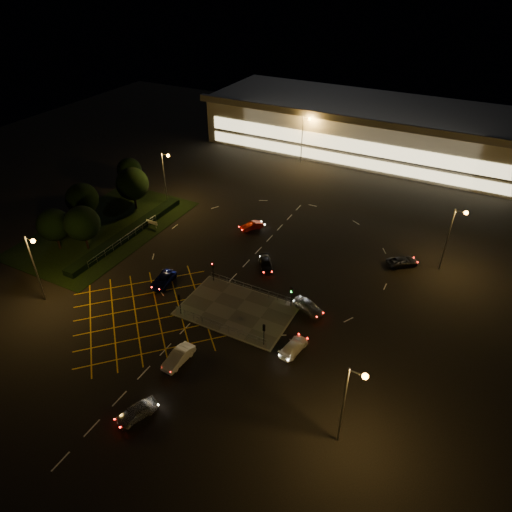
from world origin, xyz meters
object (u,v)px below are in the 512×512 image
at_px(signal_sw, 179,300).
at_px(car_far_dkgrey, 266,264).
at_px(signal_nw, 213,268).
at_px(signal_ne, 292,292).
at_px(car_right_silver, 308,306).
at_px(car_near_silver, 137,411).
at_px(car_left_blue, 163,280).
at_px(car_east_grey, 403,262).
at_px(car_queue_white, 178,357).
at_px(signal_se, 264,331).
at_px(car_approach_white, 294,347).
at_px(car_circ_red, 252,226).

xyz_separation_m(signal_sw, car_far_dkgrey, (5.11, 14.41, -1.74)).
bearing_deg(signal_nw, signal_ne, 0.00).
height_order(signal_nw, car_right_silver, signal_nw).
distance_m(signal_sw, signal_ne, 14.41).
bearing_deg(car_near_silver, car_right_silver, 91.02).
relative_size(car_near_silver, car_left_blue, 0.91).
bearing_deg(car_east_grey, car_queue_white, 109.73).
distance_m(signal_sw, car_left_blue, 7.56).
distance_m(signal_se, car_left_blue, 18.60).
bearing_deg(car_right_silver, signal_ne, 119.92).
xyz_separation_m(signal_nw, car_right_silver, (14.32, 0.28, -1.61)).
height_order(signal_sw, signal_ne, same).
bearing_deg(car_approach_white, signal_sw, 12.40).
relative_size(car_near_silver, car_right_silver, 0.97).
distance_m(signal_nw, car_left_blue, 7.30).
height_order(car_east_grey, car_approach_white, car_east_grey).
height_order(signal_sw, signal_se, same).
bearing_deg(car_left_blue, car_east_grey, 26.87).
distance_m(signal_sw, car_near_silver, 15.76).
distance_m(signal_sw, car_far_dkgrey, 15.38).
xyz_separation_m(car_right_silver, car_east_grey, (8.60, 16.05, -0.10)).
relative_size(signal_sw, signal_se, 1.00).
bearing_deg(car_left_blue, car_approach_white, -16.94).
bearing_deg(car_approach_white, car_left_blue, 0.34).
bearing_deg(signal_sw, signal_se, -180.00).
bearing_deg(car_approach_white, car_right_silver, -71.61).
bearing_deg(car_near_silver, signal_ne, 95.95).
bearing_deg(signal_nw, car_approach_white, -24.84).
bearing_deg(signal_nw, signal_sw, -90.00).
bearing_deg(car_near_silver, signal_sw, 131.79).
bearing_deg(signal_sw, signal_ne, -146.35).
height_order(signal_sw, car_left_blue, signal_sw).
bearing_deg(car_left_blue, car_circ_red, 70.16).
height_order(signal_nw, car_east_grey, signal_nw).
relative_size(car_queue_white, car_right_silver, 1.02).
bearing_deg(signal_ne, car_approach_white, -63.99).
bearing_deg(car_east_grey, signal_ne, 106.51).
height_order(signal_ne, car_circ_red, signal_ne).
distance_m(signal_nw, car_far_dkgrey, 8.38).
height_order(car_far_dkgrey, car_circ_red, car_far_dkgrey).
relative_size(signal_sw, car_right_silver, 0.71).
bearing_deg(signal_nw, car_near_silver, -77.37).
height_order(car_queue_white, car_far_dkgrey, car_queue_white).
bearing_deg(car_left_blue, car_far_dkgrey, 34.52).
xyz_separation_m(car_left_blue, car_far_dkgrey, (11.13, 10.16, -0.02)).
relative_size(signal_sw, car_approach_white, 0.70).
height_order(car_circ_red, car_east_grey, car_east_grey).
xyz_separation_m(signal_se, car_far_dkgrey, (-6.89, 14.41, -1.74)).
bearing_deg(car_approach_white, car_far_dkgrey, -43.21).
height_order(signal_sw, car_near_silver, signal_sw).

